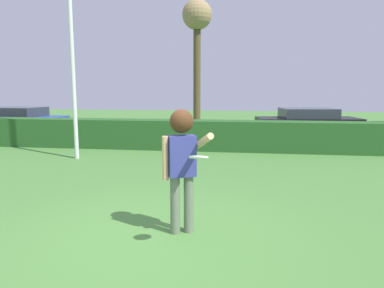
{
  "coord_description": "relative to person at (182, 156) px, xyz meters",
  "views": [
    {
      "loc": [
        1.25,
        -4.68,
        2.07
      ],
      "look_at": [
        0.37,
        1.32,
        1.15
      ],
      "focal_mm": 34.27,
      "sensor_mm": 36.0,
      "label": 1
    }
  ],
  "objects": [
    {
      "name": "hedge_row",
      "position": [
        -0.37,
        7.3,
        -0.63
      ],
      "size": [
        22.96,
        0.9,
        1.0
      ],
      "primitive_type": "cube",
      "color": "#265523",
      "rests_on": "ground"
    },
    {
      "name": "person",
      "position": [
        0.0,
        0.0,
        0.0
      ],
      "size": [
        0.75,
        0.63,
        1.79
      ],
      "color": "slate",
      "rests_on": "ground"
    },
    {
      "name": "parked_car_black",
      "position": [
        3.47,
        11.02,
        -0.45
      ],
      "size": [
        4.4,
        2.29,
        1.25
      ],
      "color": "black",
      "rests_on": "ground"
    },
    {
      "name": "frisbee",
      "position": [
        0.33,
        -0.69,
        0.11
      ],
      "size": [
        0.24,
        0.23,
        0.09
      ],
      "color": "white"
    },
    {
      "name": "willow_tree",
      "position": [
        -1.56,
        13.27,
        3.93
      ],
      "size": [
        1.45,
        1.45,
        6.33
      ],
      "color": "brown",
      "rests_on": "ground"
    },
    {
      "name": "lamppost",
      "position": [
        -4.1,
        5.18,
        2.63
      ],
      "size": [
        0.24,
        0.24,
        6.89
      ],
      "color": "silver",
      "rests_on": "ground"
    },
    {
      "name": "ground_plane",
      "position": [
        -0.37,
        -0.31,
        -1.13
      ],
      "size": [
        60.0,
        60.0,
        0.0
      ],
      "primitive_type": "plane",
      "color": "#477C37"
    },
    {
      "name": "parked_car_blue",
      "position": [
        -9.26,
        10.11,
        -0.45
      ],
      "size": [
        4.33,
        2.11,
        1.25
      ],
      "color": "#263FA5",
      "rests_on": "ground"
    }
  ]
}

